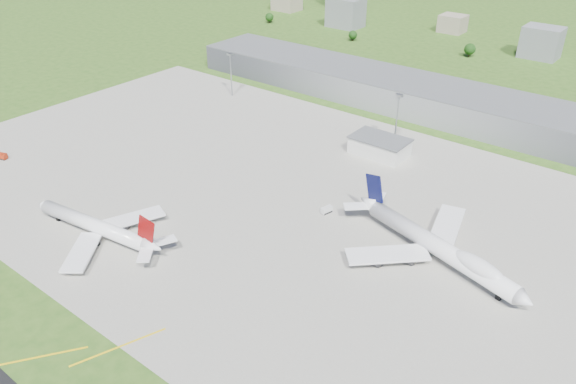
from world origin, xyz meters
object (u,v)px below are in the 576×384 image
Objects in this scene: airliner_red_twin at (98,227)px; tug_yellow at (152,244)px; airliner_blue_quad at (439,247)px; van_white_near at (327,210)px; crash_tender at (1,156)px.

tug_yellow is (19.11, 8.58, -3.75)m from airliner_red_twin.
airliner_blue_quad reaches higher than van_white_near.
airliner_red_twin reaches higher than van_white_near.
airliner_red_twin is 0.84× the size of airliner_blue_quad.
airliner_blue_quad is at bearing -8.82° from tug_yellow.
airliner_red_twin reaches higher than crash_tender.
van_white_near is (36.96, 57.59, 0.43)m from tug_yellow.
tug_yellow is at bearing -130.71° from airliner_blue_quad.
airliner_red_twin is 86.81m from van_white_near.
crash_tender is 1.12× the size of van_white_near.
airliner_blue_quad is at bearing -77.94° from van_white_near.
tug_yellow is (110.45, -2.14, -0.61)m from crash_tender.
airliner_red_twin is 92.02m from crash_tender.
airliner_red_twin is 11.79× the size of van_white_near.
airliner_blue_quad is 21.35× the size of tug_yellow.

